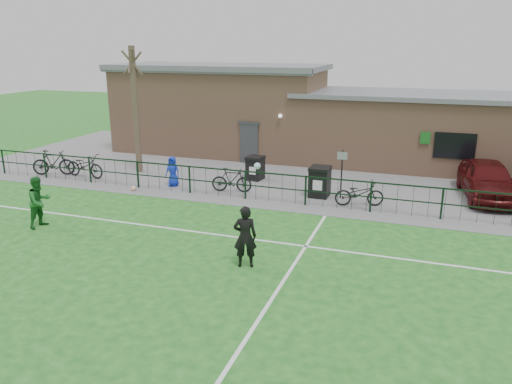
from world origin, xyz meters
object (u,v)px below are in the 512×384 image
(bicycle_d, at_px, (232,180))
(bicycle_e, at_px, (359,193))
(ball_ground, at_px, (133,188))
(wheelie_bin_left, at_px, (255,169))
(bare_tree, at_px, (136,111))
(car_maroon, at_px, (487,180))
(spectator_child, at_px, (173,171))
(wheelie_bin_right, at_px, (320,183))
(outfield_player, at_px, (39,202))
(sign_post, at_px, (341,174))
(bicycle_c, at_px, (85,166))
(bicycle_b, at_px, (53,163))

(bicycle_d, distance_m, bicycle_e, 5.38)
(bicycle_d, height_order, ball_ground, bicycle_d)
(wheelie_bin_left, bearing_deg, bare_tree, -168.96)
(car_maroon, height_order, spectator_child, car_maroon)
(bare_tree, distance_m, wheelie_bin_left, 6.41)
(wheelie_bin_right, xyz_separation_m, outfield_player, (-8.35, -6.59, 0.29))
(wheelie_bin_right, relative_size, sign_post, 0.58)
(sign_post, relative_size, car_maroon, 0.44)
(bicycle_c, distance_m, outfield_player, 6.59)
(bicycle_b, distance_m, bicycle_e, 14.49)
(car_maroon, bearing_deg, wheelie_bin_left, 175.31)
(car_maroon, bearing_deg, bicycle_c, -178.27)
(bare_tree, xyz_separation_m, ball_ground, (1.55, -3.00, -2.88))
(outfield_player, distance_m, ball_ground, 4.86)
(wheelie_bin_right, bearing_deg, sign_post, 6.21)
(bicycle_b, xyz_separation_m, spectator_child, (6.31, 0.16, 0.06))
(wheelie_bin_left, height_order, car_maroon, car_maroon)
(bare_tree, bearing_deg, wheelie_bin_left, 4.49)
(wheelie_bin_left, distance_m, ball_ground, 5.57)
(bicycle_b, xyz_separation_m, outfield_player, (4.41, -5.82, 0.27))
(wheelie_bin_left, bearing_deg, bicycle_d, -90.69)
(wheelie_bin_right, xyz_separation_m, car_maroon, (6.47, 1.96, 0.20))
(ball_ground, bearing_deg, spectator_child, 43.96)
(car_maroon, distance_m, bicycle_c, 17.76)
(spectator_child, bearing_deg, bicycle_e, -2.36)
(bare_tree, bearing_deg, bicycle_c, -135.74)
(bare_tree, relative_size, outfield_player, 3.36)
(sign_post, bearing_deg, bare_tree, 173.86)
(bicycle_e, bearing_deg, wheelie_bin_left, 47.77)
(ball_ground, bearing_deg, sign_post, 12.55)
(ball_ground, bearing_deg, car_maroon, 14.96)
(bare_tree, distance_m, car_maroon, 15.92)
(spectator_child, bearing_deg, bicycle_c, 178.41)
(car_maroon, relative_size, ball_ground, 19.13)
(bicycle_b, bearing_deg, bare_tree, -81.31)
(bicycle_d, bearing_deg, bare_tree, 62.48)
(bare_tree, height_order, car_maroon, bare_tree)
(wheelie_bin_right, xyz_separation_m, ball_ground, (-7.72, -1.83, -0.48))
(bare_tree, height_order, spectator_child, bare_tree)
(car_maroon, distance_m, bicycle_d, 10.46)
(wheelie_bin_left, relative_size, bicycle_c, 0.48)
(car_maroon, xyz_separation_m, spectator_child, (-12.93, -2.57, -0.11))
(bicycle_b, bearing_deg, spectator_child, -108.94)
(bare_tree, distance_m, bicycle_c, 3.52)
(bare_tree, bearing_deg, ball_ground, -62.64)
(bare_tree, xyz_separation_m, bicycle_d, (5.61, -1.77, -2.46))
(car_maroon, distance_m, spectator_child, 13.18)
(sign_post, relative_size, outfield_player, 1.12)
(bicycle_b, height_order, outfield_player, outfield_player)
(spectator_child, distance_m, ball_ground, 1.84)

